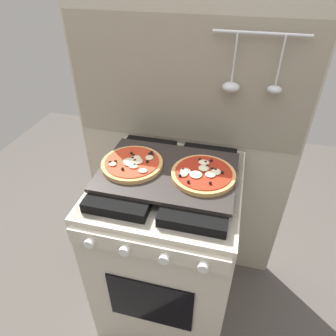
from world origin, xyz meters
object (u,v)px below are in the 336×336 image
object	(u,v)px
stove	(168,246)
pizza_left	(132,163)
pizza_right	(203,174)
baking_tray	(168,172)

from	to	relation	value
stove	pizza_left	distance (m)	0.50
stove	pizza_right	distance (m)	0.50
pizza_left	pizza_right	size ratio (longest dim) A/B	1.00
pizza_right	baking_tray	bearing A→B (deg)	177.27
stove	baking_tray	size ratio (longest dim) A/B	1.67
stove	baking_tray	distance (m)	0.46
baking_tray	stove	bearing A→B (deg)	-90.00
stove	pizza_left	bearing A→B (deg)	-177.97
stove	pizza_right	size ratio (longest dim) A/B	3.61
stove	pizza_left	size ratio (longest dim) A/B	3.61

